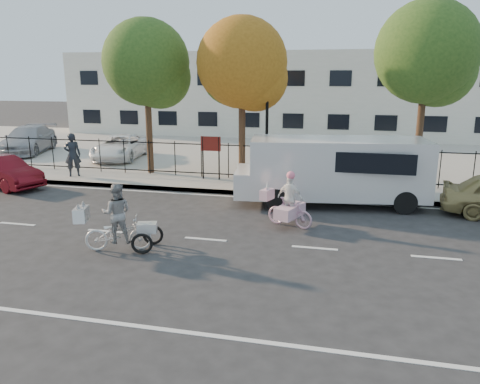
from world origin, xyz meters
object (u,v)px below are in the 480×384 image
(red_sedan, at_px, (3,172))
(pedestrian, at_px, (73,155))
(white_van, at_px, (334,169))
(lot_car_d, at_px, (331,154))
(lamppost, at_px, (267,109))
(lot_car_b, at_px, (120,147))
(unicorn_bike, at_px, (289,206))
(lot_car_a, at_px, (28,140))
(zebra_trike, at_px, (118,225))
(lot_car_c, at_px, (296,154))

(red_sedan, xyz_separation_m, pedestrian, (1.95, 1.94, 0.47))
(white_van, relative_size, lot_car_d, 1.98)
(lamppost, distance_m, lot_car_b, 9.41)
(red_sedan, bearing_deg, lamppost, -56.43)
(unicorn_bike, relative_size, lot_car_a, 0.34)
(unicorn_bike, distance_m, lot_car_d, 9.14)
(zebra_trike, bearing_deg, lamppost, -34.01)
(zebra_trike, relative_size, lot_car_b, 0.47)
(unicorn_bike, relative_size, red_sedan, 0.46)
(zebra_trike, xyz_separation_m, pedestrian, (-5.88, 7.30, 0.40))
(unicorn_bike, bearing_deg, lot_car_d, 15.30)
(white_van, distance_m, lot_car_b, 12.63)
(lot_car_a, distance_m, lot_car_d, 16.79)
(pedestrian, distance_m, lot_car_a, 7.90)
(red_sedan, bearing_deg, lot_car_d, -43.49)
(pedestrian, xyz_separation_m, lot_car_d, (10.74, 4.74, -0.36))
(white_van, relative_size, lot_car_a, 1.34)
(lamppost, height_order, lot_car_c, lamppost)
(lamppost, height_order, red_sedan, lamppost)
(zebra_trike, relative_size, white_van, 0.31)
(pedestrian, bearing_deg, lamppost, 153.87)
(lamppost, bearing_deg, lot_car_a, 163.30)
(white_van, height_order, lot_car_d, white_van)
(zebra_trike, distance_m, unicorn_bike, 5.00)
(lot_car_c, bearing_deg, lot_car_a, -165.43)
(red_sedan, bearing_deg, pedestrian, -26.36)
(lot_car_b, distance_m, lot_car_d, 10.79)
(lamppost, distance_m, zebra_trike, 8.78)
(white_van, bearing_deg, lot_car_c, 101.58)
(white_van, xyz_separation_m, lot_car_b, (-11.14, 5.93, -0.51))
(lamppost, distance_m, lot_car_d, 5.22)
(lamppost, height_order, zebra_trike, lamppost)
(lot_car_d, bearing_deg, white_van, -97.22)
(unicorn_bike, height_order, lot_car_c, unicorn_bike)
(white_van, bearing_deg, zebra_trike, -140.25)
(red_sedan, distance_m, lot_car_a, 8.14)
(unicorn_bike, distance_m, white_van, 3.14)
(red_sedan, xyz_separation_m, lot_car_d, (12.70, 6.68, 0.11))
(pedestrian, height_order, lot_car_c, pedestrian)
(zebra_trike, distance_m, pedestrian, 9.38)
(white_van, bearing_deg, lot_car_d, 85.22)
(lot_car_d, bearing_deg, lot_car_b, 171.26)
(red_sedan, height_order, pedestrian, pedestrian)
(unicorn_bike, height_order, lot_car_d, unicorn_bike)
(white_van, distance_m, red_sedan, 13.08)
(zebra_trike, xyz_separation_m, lot_car_d, (4.87, 12.04, 0.05))
(zebra_trike, xyz_separation_m, unicorn_bike, (4.04, 2.94, -0.06))
(lot_car_c, bearing_deg, red_sedan, -133.38)
(red_sedan, xyz_separation_m, lot_car_c, (11.16, 5.73, 0.25))
(zebra_trike, xyz_separation_m, red_sedan, (-7.83, 5.36, -0.07))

